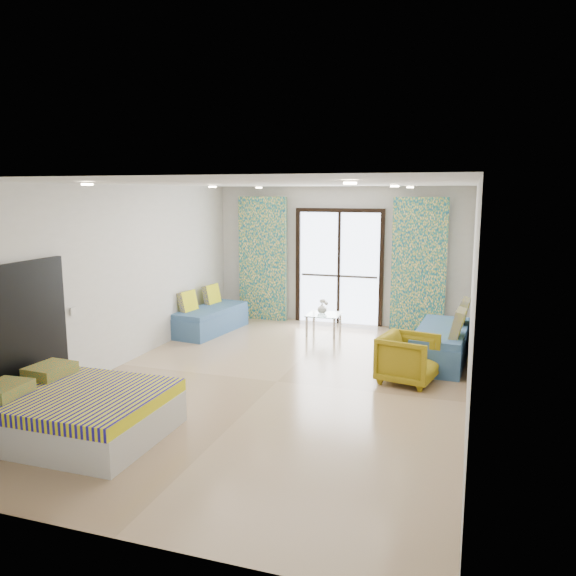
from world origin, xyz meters
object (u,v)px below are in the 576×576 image
(bed, at_px, (77,412))
(daybed_left, at_px, (210,318))
(daybed_right, at_px, (443,343))
(armchair, at_px, (408,356))
(coffee_table, at_px, (324,316))

(bed, height_order, daybed_left, daybed_left)
(daybed_right, bearing_deg, bed, -128.03)
(daybed_right, distance_m, armchair, 1.24)
(daybed_right, xyz_separation_m, armchair, (-0.40, -1.17, 0.08))
(daybed_left, bearing_deg, bed, -74.52)
(daybed_left, distance_m, daybed_right, 4.27)
(daybed_left, relative_size, daybed_right, 0.90)
(daybed_right, height_order, armchair, daybed_right)
(daybed_right, xyz_separation_m, coffee_table, (-2.16, 1.02, 0.05))
(daybed_right, relative_size, coffee_table, 2.87)
(bed, bearing_deg, armchair, 41.69)
(bed, height_order, daybed_right, daybed_right)
(daybed_left, bearing_deg, coffee_table, 20.28)
(bed, height_order, coffee_table, coffee_table)
(bed, relative_size, coffee_table, 2.67)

